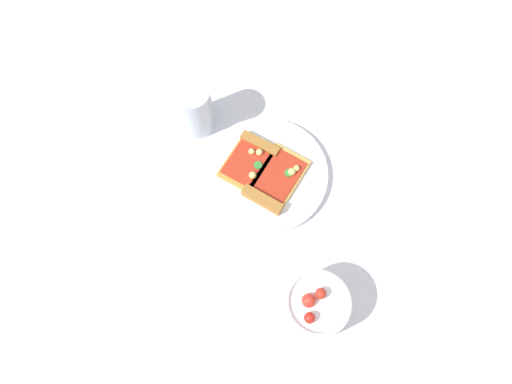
{
  "coord_description": "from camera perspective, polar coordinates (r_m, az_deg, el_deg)",
  "views": [
    {
      "loc": [
        -0.24,
        -0.27,
        0.89
      ],
      "look_at": [
        -0.03,
        -0.01,
        0.03
      ],
      "focal_mm": 33.5,
      "sensor_mm": 36.0,
      "label": 1
    }
  ],
  "objects": [
    {
      "name": "pizza_slice_near",
      "position": [
        0.95,
        2.21,
        1.17
      ],
      "size": [
        0.15,
        0.12,
        0.02
      ],
      "color": "gold",
      "rests_on": "plate"
    },
    {
      "name": "soda_glass",
      "position": [
        0.99,
        -7.37,
        9.7
      ],
      "size": [
        0.08,
        0.08,
        0.12
      ],
      "color": "silver",
      "rests_on": "ground_plane"
    },
    {
      "name": "ground_plane",
      "position": [
        0.97,
        0.93,
        0.51
      ],
      "size": [
        2.4,
        2.4,
        0.0
      ],
      "primitive_type": "plane",
      "color": "silver",
      "rests_on": "ground"
    },
    {
      "name": "plate",
      "position": [
        0.97,
        1.09,
        2.17
      ],
      "size": [
        0.26,
        0.26,
        0.01
      ],
      "primitive_type": "cylinder",
      "color": "white",
      "rests_on": "ground_plane"
    },
    {
      "name": "salad_bowl",
      "position": [
        0.87,
        7.2,
        -13.25
      ],
      "size": [
        0.12,
        0.12,
        0.08
      ],
      "color": "white",
      "rests_on": "ground_plane"
    },
    {
      "name": "pizza_slice_far",
      "position": [
        0.97,
        -0.59,
        4.0
      ],
      "size": [
        0.14,
        0.12,
        0.02
      ],
      "color": "gold",
      "rests_on": "plate"
    }
  ]
}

